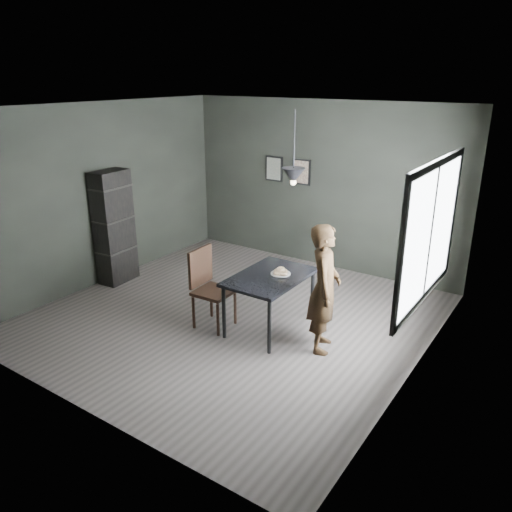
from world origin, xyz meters
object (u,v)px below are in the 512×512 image
Objects in this scene: cafe_table at (270,281)px; pendant_lamp at (293,175)px; white_plate at (281,274)px; wood_chair at (208,283)px; woman at (324,289)px; shelf_unit at (114,227)px.

pendant_lamp is at bearing 21.80° from cafe_table.
white_plate is 0.22× the size of wood_chair.
pendant_lamp reaches higher than woman.
shelf_unit is at bearing 66.55° from woman.
pendant_lamp is at bearing -0.57° from white_plate.
white_plate is 0.27× the size of pendant_lamp.
woman is at bearing -17.03° from pendant_lamp.
white_plate is (0.10, 0.10, 0.08)m from cafe_table.
wood_chair is at bearing -150.82° from white_plate.
shelf_unit is at bearing -178.15° from pendant_lamp.
shelf_unit is at bearing 168.16° from wood_chair.
wood_chair reaches higher than white_plate.
cafe_table is 1.39× the size of pendant_lamp.
cafe_table is 0.76× the size of woman.
wood_chair is at bearing 78.37° from woman.
wood_chair reaches higher than cafe_table.
pendant_lamp is (0.15, -0.00, 1.29)m from white_plate.
cafe_table is 0.82m from wood_chair.
pendant_lamp reaches higher than shelf_unit.
pendant_lamp is at bearing 22.70° from wood_chair.
woman is 1.38m from pendant_lamp.
white_plate is at bearing 26.70° from wood_chair.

